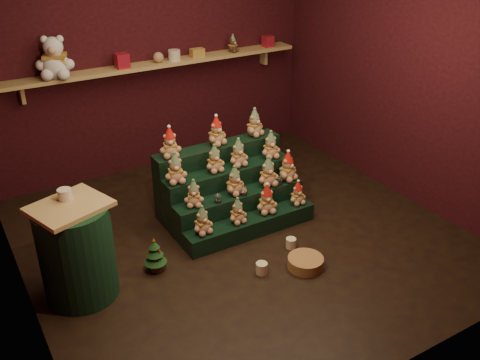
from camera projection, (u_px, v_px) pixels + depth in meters
ground at (242, 237)px, 5.29m from camera, size 4.00×4.00×0.00m
back_wall at (151, 52)px, 6.21m from camera, size 4.00×0.10×2.80m
front_wall at (426, 201)px, 3.08m from camera, size 4.00×0.10×2.80m
right_wall at (410, 68)px, 5.58m from camera, size 0.10×4.00×2.80m
back_shelf at (158, 64)px, 6.12m from camera, size 3.60×0.26×0.24m
riser_tier_front at (251, 226)px, 5.30m from camera, size 1.40×0.22×0.18m
riser_tier_midfront at (240, 208)px, 5.42m from camera, size 1.40×0.22×0.36m
riser_tier_midback at (229, 192)px, 5.55m from camera, size 1.40×0.22×0.54m
riser_tier_back at (218, 176)px, 5.67m from camera, size 1.40×0.22×0.72m
teddy_0 at (202, 220)px, 4.95m from camera, size 0.22×0.20×0.28m
teddy_1 at (238, 211)px, 5.13m from camera, size 0.19×0.18×0.26m
teddy_2 at (267, 199)px, 5.29m from camera, size 0.25×0.23×0.30m
teddy_3 at (298, 193)px, 5.45m from camera, size 0.19×0.17×0.25m
teddy_4 at (194, 193)px, 5.05m from camera, size 0.25×0.24×0.27m
teddy_5 at (235, 180)px, 5.26m from camera, size 0.26×0.24×0.30m
teddy_6 at (268, 171)px, 5.42m from camera, size 0.24×0.22×0.31m
teddy_7 at (288, 166)px, 5.52m from camera, size 0.28×0.26×0.31m
teddy_8 at (175, 168)px, 5.08m from camera, size 0.25×0.23×0.31m
teddy_9 at (215, 158)px, 5.30m from camera, size 0.21×0.19×0.28m
teddy_10 at (238, 152)px, 5.42m from camera, size 0.21×0.19×0.29m
teddy_11 at (271, 145)px, 5.59m from camera, size 0.23×0.21×0.29m
teddy_12 at (170, 142)px, 5.18m from camera, size 0.26×0.24×0.30m
teddy_13 at (216, 131)px, 5.45m from camera, size 0.26×0.25×0.30m
teddy_14 at (254, 122)px, 5.67m from camera, size 0.27×0.25×0.30m
snow_globe_a at (218, 198)px, 5.14m from camera, size 0.07×0.07×0.09m
snow_globe_b at (244, 191)px, 5.28m from camera, size 0.07×0.07×0.09m
snow_globe_c at (279, 181)px, 5.47m from camera, size 0.07×0.07×0.09m
side_table at (77, 251)px, 4.32m from camera, size 0.68×0.62×0.86m
table_ornament at (65, 194)px, 4.18m from camera, size 0.11×0.11×0.09m
mini_christmas_tree at (155, 255)px, 4.72m from camera, size 0.20×0.20×0.34m
mug_left at (262, 268)px, 4.74m from camera, size 0.11×0.11×0.11m
mug_right at (291, 243)px, 5.10m from camera, size 0.10×0.10×0.10m
wicker_basket at (305, 262)px, 4.82m from camera, size 0.42×0.42×0.10m
white_bear at (54, 51)px, 5.44m from camera, size 0.49×0.47×0.55m
brown_bear at (233, 44)px, 6.48m from camera, size 0.19×0.19×0.21m
gift_tin_red_a at (122, 61)px, 5.86m from camera, size 0.14×0.14×0.16m
gift_tin_cream at (174, 55)px, 6.16m from camera, size 0.14×0.14×0.12m
gift_tin_red_b at (268, 41)px, 6.74m from camera, size 0.12×0.12×0.14m
shelf_plush_ball at (158, 57)px, 6.07m from camera, size 0.12×0.12×0.12m
scarf_gift_box at (197, 53)px, 6.30m from camera, size 0.16×0.10×0.10m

